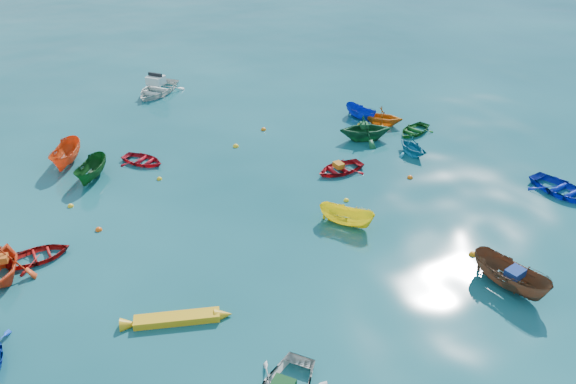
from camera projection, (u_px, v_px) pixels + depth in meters
name	position (u px, v px, depth m)	size (l,w,h in m)	color
ground	(335.00, 250.00, 25.70)	(160.00, 160.00, 0.00)	#093C45
sampan_brown_mid	(507.00, 287.00, 23.49)	(1.33, 3.53, 1.36)	brown
dinghy_blue_se	(560.00, 193.00, 30.03)	(2.47, 3.46, 0.72)	#0E23B4
dinghy_orange_w	(6.00, 277.00, 24.05)	(2.65, 3.07, 1.62)	red
sampan_yellow_mid	(346.00, 224.00, 27.49)	(1.07, 2.83, 1.10)	yellow
dinghy_green_e	(413.00, 133.00, 36.53)	(1.94, 2.71, 0.56)	#14571B
dinghy_cyan_se	(411.00, 154.00, 33.97)	(1.97, 2.28, 1.20)	#187395
dinghy_red_nw	(40.00, 259.00, 25.16)	(1.95, 2.73, 0.57)	#9E0E0D
sampan_orange_n	(68.00, 164.00, 32.88)	(1.28, 3.40, 1.31)	#E64815
dinghy_green_n	(365.00, 140.00, 35.65)	(2.81, 3.26, 1.72)	#12502A
dinghy_red_ne	(340.00, 171.00, 32.08)	(2.06, 2.88, 0.60)	#A70D15
sampan_blue_far	(361.00, 119.00, 38.46)	(1.01, 2.69, 1.04)	#0D22A4
dinghy_red_far	(143.00, 163.00, 32.98)	(1.90, 2.66, 0.55)	#B40F1B
dinghy_orange_far	(382.00, 125.00, 37.59)	(2.25, 2.61, 1.38)	orange
sampan_green_far	(93.00, 178.00, 31.40)	(1.15, 3.05, 1.18)	#104617
kayak_yellow	(177.00, 321.00, 21.78)	(0.59, 3.99, 0.40)	gold
motorboat_white	(157.00, 93.00, 42.56)	(3.10, 4.34, 1.50)	silver
tarp_blue_a	(515.00, 273.00, 22.94)	(0.76, 0.57, 0.37)	navy
tarp_orange_a	(0.00, 259.00, 23.60)	(0.60, 0.45, 0.29)	#DC5816
tarp_green_b	(364.00, 125.00, 35.12)	(0.61, 0.46, 0.29)	#124A21
tarp_orange_b	(339.00, 165.00, 31.81)	(0.60, 0.46, 0.29)	orange
buoy_ye_a	(346.00, 201.00, 29.36)	(0.29, 0.29, 0.29)	yellow
buoy_or_b	(472.00, 255.00, 25.40)	(0.34, 0.34, 0.34)	orange
buoy_ye_b	(159.00, 179.00, 31.30)	(0.30, 0.30, 0.30)	gold
buoy_or_c	(99.00, 230.00, 27.06)	(0.34, 0.34, 0.34)	#FD560D
buoy_ye_c	(236.00, 147.00, 34.79)	(0.37, 0.37, 0.37)	yellow
buoy_or_d	(410.00, 178.00, 31.43)	(0.32, 0.32, 0.32)	#E65D0C
buoy_ye_d	(71.00, 207.00, 28.88)	(0.31, 0.31, 0.31)	yellow
buoy_or_e	(264.00, 130.00, 36.91)	(0.35, 0.35, 0.35)	orange
buoy_ye_e	(360.00, 125.00, 37.52)	(0.34, 0.34, 0.34)	gold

